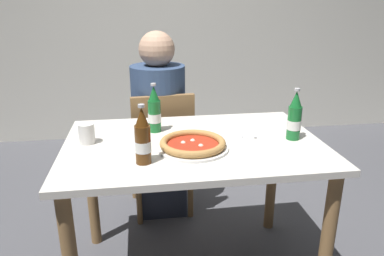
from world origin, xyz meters
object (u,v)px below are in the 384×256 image
chair_behind_table (161,147)px  diner_seated (159,130)px  napkin_with_cutlery (245,132)px  beer_bottle_right (154,112)px  paper_cup (87,134)px  pizza_margherita_near (193,144)px  dining_table_main (194,164)px  beer_bottle_center (295,118)px  beer_bottle_left (143,139)px

chair_behind_table → diner_seated: (-0.01, 0.05, 0.10)m
chair_behind_table → napkin_with_cutlery: bearing=121.2°
beer_bottle_right → paper_cup: 0.34m
chair_behind_table → pizza_margherita_near: size_ratio=2.65×
chair_behind_table → paper_cup: 0.74m
beer_bottle_right → paper_cup: beer_bottle_right is taller
dining_table_main → beer_bottle_center: size_ratio=4.86×
pizza_margherita_near → paper_cup: (-0.47, 0.14, 0.03)m
dining_table_main → paper_cup: 0.52m
beer_bottle_right → paper_cup: (-0.32, -0.12, -0.06)m
chair_behind_table → napkin_with_cutlery: size_ratio=4.32×
diner_seated → beer_bottle_center: (0.60, -0.69, 0.27)m
chair_behind_table → pizza_margherita_near: bearing=92.5°
dining_table_main → beer_bottle_center: 0.52m
dining_table_main → chair_behind_table: bearing=101.0°
diner_seated → beer_bottle_right: (-0.05, -0.49, 0.27)m
dining_table_main → napkin_with_cutlery: size_ratio=6.10×
pizza_margherita_near → beer_bottle_right: size_ratio=1.30×
dining_table_main → beer_bottle_center: (0.48, -0.03, 0.22)m
beer_bottle_center → dining_table_main: bearing=176.0°
chair_behind_table → beer_bottle_right: bearing=77.2°
pizza_margherita_near → beer_bottle_right: (-0.16, 0.26, 0.08)m
dining_table_main → beer_bottle_left: 0.38m
dining_table_main → beer_bottle_left: size_ratio=4.86×
paper_cup → beer_bottle_center: bearing=-4.9°
pizza_margherita_near → paper_cup: 0.49m
chair_behind_table → beer_bottle_right: 0.58m
beer_bottle_right → napkin_with_cutlery: size_ratio=1.25×
diner_seated → beer_bottle_center: 0.96m
diner_seated → beer_bottle_left: size_ratio=4.89×
dining_table_main → chair_behind_table: 0.64m
beer_bottle_right → diner_seated: bearing=84.6°
dining_table_main → beer_bottle_right: bearing=135.2°
beer_bottle_left → beer_bottle_center: size_ratio=1.00×
napkin_with_cutlery → paper_cup: 0.77m
beer_bottle_center → paper_cup: size_ratio=2.60×
diner_seated → paper_cup: (-0.36, -0.61, 0.21)m
beer_bottle_right → dining_table_main: bearing=-44.8°
diner_seated → dining_table_main: bearing=-79.2°
napkin_with_cutlery → paper_cup: paper_cup is taller
dining_table_main → beer_bottle_right: beer_bottle_right is taller
beer_bottle_center → napkin_with_cutlery: 0.25m
napkin_with_cutlery → paper_cup: (-0.77, -0.04, 0.04)m
paper_cup → beer_bottle_right: bearing=20.8°
dining_table_main → beer_bottle_right: 0.33m
pizza_margherita_near → napkin_with_cutlery: 0.34m
beer_bottle_left → beer_bottle_center: bearing=13.4°
diner_seated → pizza_margherita_near: 0.78m
diner_seated → napkin_with_cutlery: 0.72m
beer_bottle_center → chair_behind_table: bearing=132.7°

